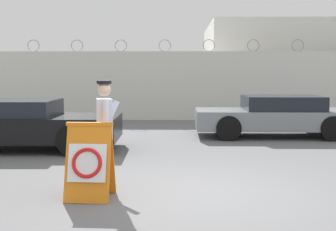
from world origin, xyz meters
TOP-DOWN VIEW (x-y plane):
  - ground_plane at (0.00, 0.00)m, footprint 90.00×90.00m
  - perimeter_wall at (-0.00, 11.15)m, footprint 36.00×0.30m
  - building_block at (6.12, 16.48)m, footprint 9.96×7.36m
  - barricade_sign at (-1.57, -0.26)m, footprint 0.67×0.66m
  - security_guard at (-1.44, 0.34)m, footprint 0.36×0.65m
  - parked_car_front_coupe at (-4.11, 4.00)m, footprint 4.76×2.12m
  - parked_car_rear_sedan at (2.44, 6.44)m, footprint 4.41×2.00m

SIDE VIEW (x-z plane):
  - ground_plane at x=0.00m, z-range 0.00..0.00m
  - barricade_sign at x=-1.57m, z-range 0.00..1.09m
  - parked_car_rear_sedan at x=2.44m, z-range 0.02..1.17m
  - parked_car_front_coupe at x=-4.11m, z-range 0.03..1.19m
  - security_guard at x=-1.44m, z-range 0.09..1.76m
  - perimeter_wall at x=0.00m, z-range -0.22..2.85m
  - building_block at x=6.12m, z-range 0.00..4.10m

